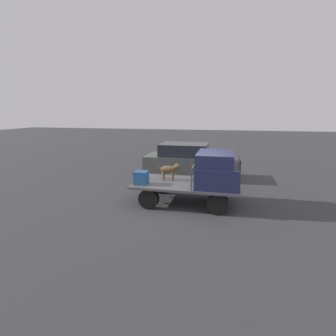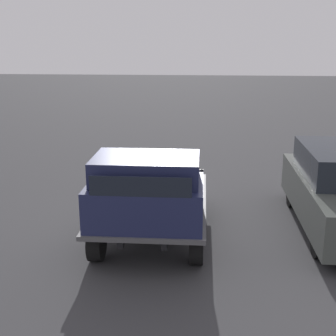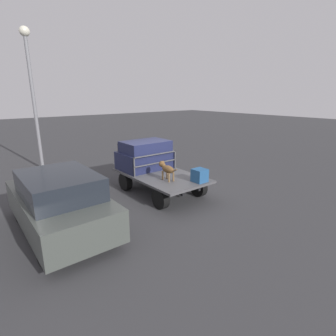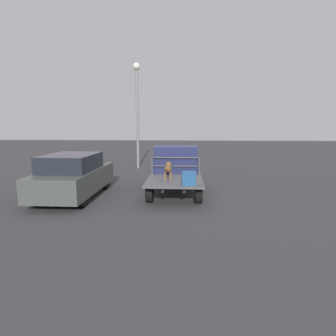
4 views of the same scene
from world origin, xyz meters
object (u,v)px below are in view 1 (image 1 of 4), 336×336
(dog, at_px, (170,169))
(parked_sedan, at_px, (187,160))
(cargo_crate, at_px, (141,178))
(flatbed_truck, at_px, (187,188))

(dog, distance_m, parked_sedan, 3.65)
(dog, xyz_separation_m, cargo_crate, (-0.87, -0.76, -0.18))
(dog, bearing_deg, cargo_crate, -141.57)
(flatbed_truck, height_order, cargo_crate, cargo_crate)
(cargo_crate, bearing_deg, dog, 41.24)
(cargo_crate, bearing_deg, flatbed_truck, 18.81)
(cargo_crate, relative_size, parked_sedan, 0.11)
(cargo_crate, height_order, parked_sedan, parked_sedan)
(flatbed_truck, distance_m, cargo_crate, 1.66)
(dog, bearing_deg, flatbed_truck, -23.00)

